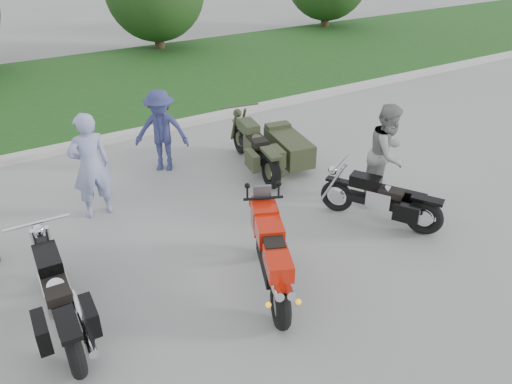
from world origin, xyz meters
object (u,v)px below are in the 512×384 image
person_denim (161,131)px  sportbike_red (272,255)px  person_stripe (90,166)px  cruiser_sidecar (275,149)px  cruiser_left (60,301)px  cruiser_right (385,202)px  person_grey (387,154)px

person_denim → sportbike_red: bearing=-58.5°
person_stripe → person_denim: bearing=-148.6°
cruiser_sidecar → person_denim: size_ratio=1.42×
sportbike_red → cruiser_sidecar: 3.87m
sportbike_red → cruiser_left: sportbike_red is taller
cruiser_sidecar → person_denim: (-1.99, 1.17, 0.41)m
sportbike_red → cruiser_left: (-2.67, 0.71, -0.12)m
cruiser_left → sportbike_red: bearing=-12.5°
sportbike_red → cruiser_left: size_ratio=0.84×
sportbike_red → person_stripe: person_stripe is taller
cruiser_left → person_stripe: person_stripe is taller
person_stripe → cruiser_right: bearing=144.5°
cruiser_sidecar → person_stripe: person_stripe is taller
person_stripe → person_grey: (4.66, -2.23, -0.02)m
cruiser_right → person_denim: person_denim is taller
person_stripe → cruiser_sidecar: bearing=177.8°
person_stripe → person_grey: bearing=153.8°
cruiser_right → cruiser_sidecar: (-0.40, 2.74, 0.02)m
cruiser_right → person_stripe: (-4.09, 2.85, 0.53)m
person_denim → cruiser_sidecar: bearing=3.7°
sportbike_red → person_grey: size_ratio=1.10×
cruiser_sidecar → person_stripe: (-3.69, 0.11, 0.51)m
person_grey → sportbike_red: bearing=177.5°
cruiser_sidecar → person_grey: (0.97, -2.13, 0.48)m
person_denim → person_stripe: bearing=-113.9°
person_stripe → sportbike_red: bearing=113.9°
sportbike_red → person_stripe: 3.65m
cruiser_right → person_stripe: bearing=115.3°
cruiser_right → cruiser_sidecar: bearing=68.4°
cruiser_sidecar → person_denim: bearing=159.4°
person_grey → cruiser_right: bearing=-154.3°
cruiser_sidecar → cruiser_right: bearing=-72.0°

